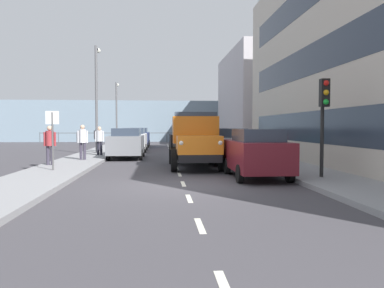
# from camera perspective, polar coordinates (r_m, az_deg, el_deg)

# --- Properties ---
(ground_plane) EXTENTS (80.00, 80.00, 0.00)m
(ground_plane) POSITION_cam_1_polar(r_m,az_deg,el_deg) (23.21, -2.94, -1.89)
(ground_plane) COLOR #423F44
(sidewalk_left) EXTENTS (2.40, 42.04, 0.15)m
(sidewalk_left) POSITION_cam_1_polar(r_m,az_deg,el_deg) (23.83, 8.63, -1.62)
(sidewalk_left) COLOR gray
(sidewalk_left) RESTS_ON ground_plane
(sidewalk_right) EXTENTS (2.40, 42.04, 0.15)m
(sidewalk_right) POSITION_cam_1_polar(r_m,az_deg,el_deg) (23.55, -14.66, -1.72)
(sidewalk_right) COLOR gray
(sidewalk_right) RESTS_ON ground_plane
(road_centreline_markings) EXTENTS (0.12, 36.86, 0.01)m
(road_centreline_markings) POSITION_cam_1_polar(r_m,az_deg,el_deg) (22.24, -2.86, -2.07)
(road_centreline_markings) COLOR silver
(road_centreline_markings) RESTS_ON ground_plane
(building_far_block) EXTENTS (8.11, 13.59, 9.09)m
(building_far_block) POSITION_cam_1_polar(r_m,az_deg,el_deg) (39.06, 11.35, 6.53)
(building_far_block) COLOR #B7B2B7
(building_far_block) RESTS_ON ground_plane
(sea_horizon) EXTENTS (80.00, 0.80, 5.00)m
(sea_horizon) POSITION_cam_1_polar(r_m,az_deg,el_deg) (47.16, -3.85, 3.40)
(sea_horizon) COLOR gray
(sea_horizon) RESTS_ON ground_plane
(seawall_railing) EXTENTS (28.08, 0.08, 1.20)m
(seawall_railing) POSITION_cam_1_polar(r_m,az_deg,el_deg) (43.56, -3.77, 1.39)
(seawall_railing) COLOR #4C5156
(seawall_railing) RESTS_ON ground_plane
(truck_vintage_orange) EXTENTS (2.17, 5.64, 2.43)m
(truck_vintage_orange) POSITION_cam_1_polar(r_m,az_deg,el_deg) (16.70, 0.46, 0.43)
(truck_vintage_orange) COLOR black
(truck_vintage_orange) RESTS_ON ground_plane
(car_maroon_kerbside_near) EXTENTS (1.82, 3.82, 1.72)m
(car_maroon_kerbside_near) POSITION_cam_1_polar(r_m,az_deg,el_deg) (13.61, 9.52, -1.29)
(car_maroon_kerbside_near) COLOR maroon
(car_maroon_kerbside_near) RESTS_ON ground_plane
(car_silver_kerbside_1) EXTENTS (1.77, 4.15, 1.72)m
(car_silver_kerbside_1) POSITION_cam_1_polar(r_m,az_deg,el_deg) (18.93, 5.47, -0.19)
(car_silver_kerbside_1) COLOR #B7BABF
(car_silver_kerbside_1) RESTS_ON ground_plane
(car_teal_kerbside_2) EXTENTS (1.84, 4.10, 1.72)m
(car_teal_kerbside_2) POSITION_cam_1_polar(r_m,az_deg,el_deg) (24.33, 3.19, 0.42)
(car_teal_kerbside_2) COLOR #1E6670
(car_teal_kerbside_2) RESTS_ON ground_plane
(car_red_kerbside_3) EXTENTS (1.88, 4.12, 1.72)m
(car_red_kerbside_3) POSITION_cam_1_polar(r_m,az_deg,el_deg) (29.73, 1.75, 0.81)
(car_red_kerbside_3) COLOR #B21E1E
(car_red_kerbside_3) RESTS_ON ground_plane
(car_grey_oppositeside_0) EXTENTS (1.92, 4.17, 1.72)m
(car_grey_oppositeside_0) POSITION_cam_1_polar(r_m,az_deg,el_deg) (22.10, -9.69, 0.18)
(car_grey_oppositeside_0) COLOR slate
(car_grey_oppositeside_0) RESTS_ON ground_plane
(car_white_oppositeside_1) EXTENTS (1.85, 4.57, 1.72)m
(car_white_oppositeside_1) POSITION_cam_1_polar(r_m,az_deg,el_deg) (28.31, -8.60, 0.70)
(car_white_oppositeside_1) COLOR white
(car_white_oppositeside_1) RESTS_ON ground_plane
(car_navy_oppositeside_2) EXTENTS (1.85, 4.62, 1.72)m
(car_navy_oppositeside_2) POSITION_cam_1_polar(r_m,az_deg,el_deg) (34.57, -7.89, 1.04)
(car_navy_oppositeside_2) COLOR navy
(car_navy_oppositeside_2) RESTS_ON ground_plane
(pedestrian_strolling) EXTENTS (0.53, 0.34, 1.71)m
(pedestrian_strolling) POSITION_cam_1_polar(r_m,az_deg,el_deg) (17.68, -20.37, 0.31)
(pedestrian_strolling) COLOR #383342
(pedestrian_strolling) RESTS_ON sidewalk_right
(pedestrian_by_lamp) EXTENTS (0.53, 0.34, 1.76)m
(pedestrian_by_lamp) POSITION_cam_1_polar(r_m,az_deg,el_deg) (20.00, -15.94, 0.71)
(pedestrian_by_lamp) COLOR #383342
(pedestrian_by_lamp) RESTS_ON sidewalk_right
(pedestrian_with_bag) EXTENTS (0.53, 0.34, 1.65)m
(pedestrian_with_bag) POSITION_cam_1_polar(r_m,az_deg,el_deg) (23.04, -13.58, 0.79)
(pedestrian_with_bag) COLOR black
(pedestrian_with_bag) RESTS_ON sidewalk_right
(pedestrian_couple_a) EXTENTS (0.53, 0.34, 1.67)m
(pedestrian_couple_a) POSITION_cam_1_polar(r_m,az_deg,el_deg) (24.93, -13.57, 0.95)
(pedestrian_couple_a) COLOR #4C473D
(pedestrian_couple_a) RESTS_ON sidewalk_right
(pedestrian_near_railing) EXTENTS (0.53, 0.34, 1.69)m
(pedestrian_near_railing) POSITION_cam_1_polar(r_m,az_deg,el_deg) (26.96, -13.82, 1.08)
(pedestrian_near_railing) COLOR #383342
(pedestrian_near_railing) RESTS_ON sidewalk_right
(traffic_light_near) EXTENTS (0.28, 0.41, 3.20)m
(traffic_light_near) POSITION_cam_1_polar(r_m,az_deg,el_deg) (13.22, 19.00, 5.35)
(traffic_light_near) COLOR black
(traffic_light_near) RESTS_ON sidewalk_left
(lamp_post_promenade) EXTENTS (0.32, 1.14, 6.84)m
(lamp_post_promenade) POSITION_cam_1_polar(r_m,az_deg,el_deg) (25.68, -13.98, 7.84)
(lamp_post_promenade) COLOR #59595B
(lamp_post_promenade) RESTS_ON sidewalk_right
(lamp_post_far) EXTENTS (0.32, 1.14, 5.89)m
(lamp_post_far) POSITION_cam_1_polar(r_m,az_deg,el_deg) (37.51, -11.12, 5.41)
(lamp_post_far) COLOR #59595B
(lamp_post_far) RESTS_ON sidewalk_right
(street_sign) EXTENTS (0.50, 0.07, 2.25)m
(street_sign) POSITION_cam_1_polar(r_m,az_deg,el_deg) (15.48, -20.02, 1.98)
(street_sign) COLOR #4C4C4C
(street_sign) RESTS_ON sidewalk_right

